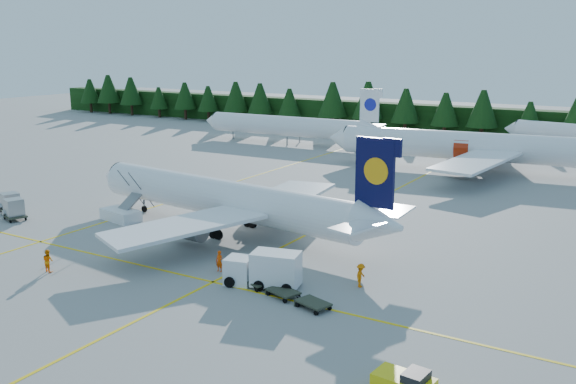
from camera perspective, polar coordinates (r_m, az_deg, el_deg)
The scene contains 15 objects.
ground at distance 57.98m, azimuth -7.78°, elevation -5.02°, with size 320.00×320.00×0.00m, color #9C9C96.
taxi_stripe_a at distance 81.51m, azimuth -6.69°, elevation 0.29°, with size 0.25×120.00×0.01m, color yellow.
taxi_stripe_b at distance 71.34m, azimuth 6.15°, elevation -1.54°, with size 0.25×120.00×0.01m, color yellow.
taxi_stripe_cross at distance 53.71m, azimuth -11.80°, elevation -6.66°, with size 80.00×0.25×0.01m, color yellow.
treeline_hedge at distance 130.38m, azimuth 15.43°, elevation 6.01°, with size 220.00×4.00×6.00m, color black.
airliner_navy at distance 62.90m, azimuth -6.24°, elevation -0.52°, with size 36.48×29.87×10.62m.
airliner_red at distance 95.48m, azimuth 14.88°, elevation 3.99°, with size 40.80×33.37×11.89m.
airliner_far_left at distance 118.51m, azimuth -0.70°, elevation 5.96°, with size 36.05×4.32×10.48m.
airstairs at distance 68.75m, azimuth -14.43°, elevation -1.71°, with size 4.68×6.35×3.92m.
service_truck at distance 48.53m, azimuth -2.26°, elevation -6.84°, with size 6.00×3.35×2.74m.
dolly_train at distance 46.76m, azimuth -0.44°, elevation -8.81°, with size 8.44×3.52×0.14m.
uld_pair at distance 73.72m, azimuth -23.32°, elevation -1.06°, with size 5.65×4.09×1.87m.
crew_a at distance 51.89m, azimuth -6.12°, elevation -6.14°, with size 0.63×0.42×1.74m, color #F14505.
crew_b at distance 55.06m, azimuth -20.56°, elevation -5.74°, with size 0.89×0.70×1.84m, color orange.
crew_c at distance 48.72m, azimuth 6.48°, elevation -7.38°, with size 0.76×0.51×1.83m, color orange.
Camera 1 is at (34.88, -42.75, 17.82)m, focal length 40.00 mm.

